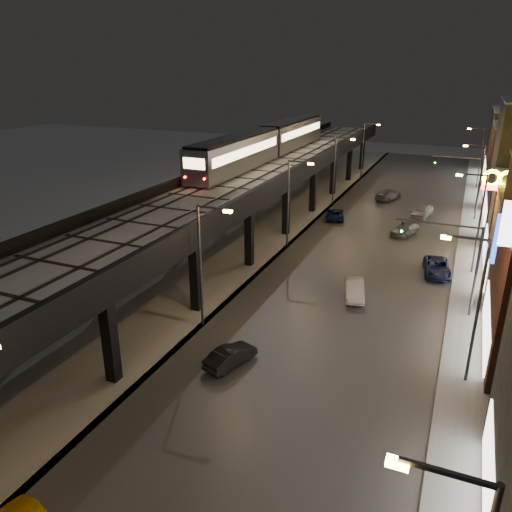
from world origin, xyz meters
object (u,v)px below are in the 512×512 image
(subway_train, at_px, (268,142))
(car_mid_dark, at_px, (388,195))
(car_onc_silver, at_px, (354,290))
(car_onc_white, at_px, (405,230))
(car_near_white, at_px, (230,357))
(car_mid_silver, at_px, (335,214))
(car_onc_red, at_px, (422,212))
(car_onc_dark, at_px, (437,268))

(subway_train, xyz_separation_m, car_mid_dark, (14.19, 9.68, -7.76))
(car_onc_silver, relative_size, car_onc_white, 0.93)
(subway_train, distance_m, car_near_white, 38.55)
(car_mid_silver, height_order, car_onc_red, car_onc_red)
(car_onc_dark, distance_m, car_onc_red, 18.35)
(car_onc_dark, height_order, car_onc_red, car_onc_red)
(car_mid_silver, distance_m, car_onc_silver, 22.06)
(car_mid_dark, height_order, car_onc_red, car_onc_red)
(car_near_white, distance_m, car_mid_dark, 45.55)
(car_onc_silver, xyz_separation_m, car_onc_dark, (5.77, 7.56, -0.01))
(car_mid_silver, bearing_deg, car_mid_dark, -124.36)
(car_near_white, bearing_deg, subway_train, -53.96)
(car_mid_silver, relative_size, car_onc_red, 0.99)
(subway_train, bearing_deg, car_near_white, -71.61)
(car_mid_silver, distance_m, car_mid_dark, 12.67)
(car_onc_silver, bearing_deg, car_mid_silver, 93.45)
(subway_train, bearing_deg, car_onc_dark, -34.54)
(car_near_white, distance_m, car_onc_red, 39.07)
(car_mid_dark, distance_m, car_onc_white, 15.54)
(car_near_white, xyz_separation_m, car_onc_red, (7.58, 38.32, 0.15))
(car_onc_white, bearing_deg, car_mid_silver, 179.56)
(car_onc_white, distance_m, car_onc_red, 7.83)
(car_onc_silver, bearing_deg, car_mid_dark, 79.48)
(car_mid_dark, height_order, car_onc_white, car_mid_dark)
(car_near_white, relative_size, car_onc_white, 0.85)
(car_mid_silver, distance_m, car_onc_dark, 18.50)
(car_mid_dark, height_order, car_onc_silver, car_mid_dark)
(car_onc_dark, height_order, car_onc_white, car_onc_dark)
(subway_train, height_order, car_near_white, subway_train)
(car_near_white, bearing_deg, car_mid_dark, -75.23)
(subway_train, height_order, car_onc_silver, subway_train)
(car_mid_silver, distance_m, car_onc_white, 9.19)
(subway_train, xyz_separation_m, car_mid_silver, (9.81, -2.21, -7.86))
(car_mid_dark, bearing_deg, car_onc_silver, 112.04)
(car_mid_dark, xyz_separation_m, car_onc_silver, (2.65, -32.81, -0.04))
(car_onc_red, bearing_deg, car_onc_silver, -85.61)
(car_near_white, xyz_separation_m, car_onc_dark, (10.71, 20.24, 0.05))
(subway_train, bearing_deg, car_onc_white, -15.87)
(subway_train, xyz_separation_m, car_onc_dark, (22.62, -15.57, -7.81))
(car_near_white, height_order, car_onc_dark, car_onc_dark)
(subway_train, relative_size, car_near_white, 10.04)
(subway_train, distance_m, car_mid_silver, 12.76)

